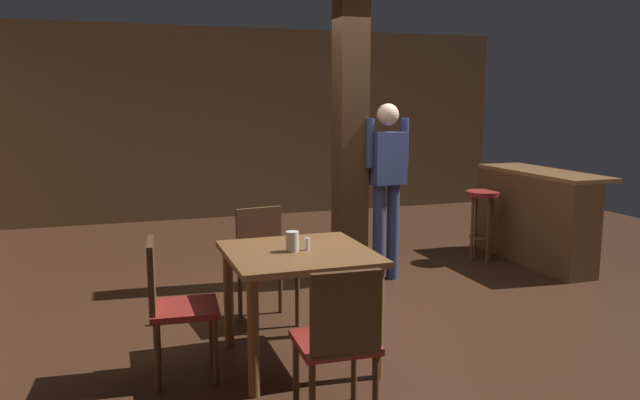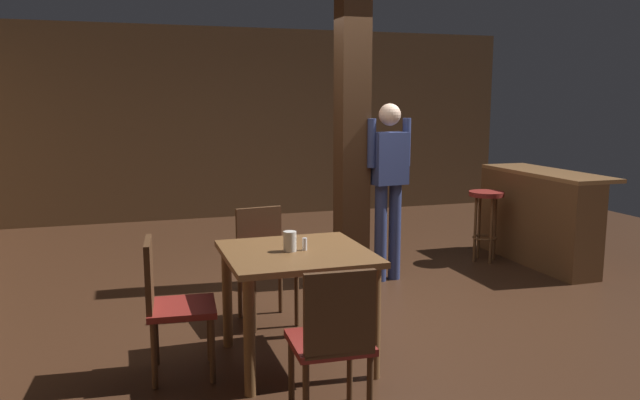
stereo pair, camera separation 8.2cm
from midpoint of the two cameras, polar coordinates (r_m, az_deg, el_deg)
ground_plane at (r=5.50m, az=4.96°, el=-9.48°), size 10.80×10.80×0.00m
wall_back at (r=9.53m, az=-5.44°, el=6.99°), size 8.00×0.10×2.80m
pillar at (r=5.99m, az=3.34°, el=5.75°), size 0.28×0.28×2.80m
dining_table at (r=4.17m, az=-1.61°, el=-6.39°), size 0.94×0.94×0.77m
chair_south at (r=3.39m, az=1.94°, el=-12.44°), size 0.44×0.44×0.89m
chair_west at (r=4.08m, az=-13.06°, el=-8.91°), size 0.45×0.45×0.89m
chair_north at (r=5.00m, az=-4.67°, el=-5.33°), size 0.47×0.47×0.89m
napkin_cup at (r=4.10m, az=-2.19°, el=-3.80°), size 0.09×0.09×0.13m
salt_shaker at (r=4.13m, az=-0.84°, el=-4.05°), size 0.03×0.03×0.08m
standing_person at (r=6.04m, az=6.68°, el=1.94°), size 0.47×0.24×1.72m
bar_counter at (r=7.12m, az=19.54°, el=-1.43°), size 0.56×1.64×1.00m
bar_stool_near at (r=7.01m, az=15.25°, el=-0.74°), size 0.37×0.37×0.77m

